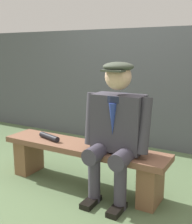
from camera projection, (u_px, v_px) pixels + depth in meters
name	position (u px, v px, depth m)	size (l,w,h in m)	color
ground_plane	(83.00, 185.00, 2.92)	(30.00, 30.00, 0.00)	#556D47
bench	(82.00, 158.00, 2.86)	(1.74, 0.36, 0.44)	brown
seated_man	(116.00, 126.00, 2.55)	(0.63, 0.53, 1.26)	#3B3943
rolled_magazine	(49.00, 137.00, 2.99)	(0.06, 0.06, 0.29)	black
stadium_wall	(141.00, 88.00, 4.10)	(12.00, 0.24, 1.65)	#4D5057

